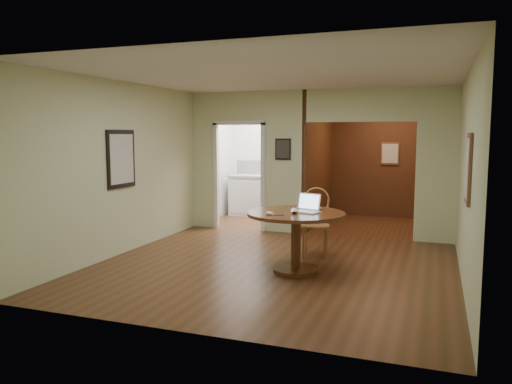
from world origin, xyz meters
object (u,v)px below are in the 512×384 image
(dining_table, at_px, (296,228))
(open_laptop, at_px, (308,207))
(closed_laptop, at_px, (310,209))
(chair, at_px, (316,218))

(dining_table, xyz_separation_m, open_laptop, (0.14, 0.09, 0.28))
(closed_laptop, bearing_deg, open_laptop, -96.54)
(dining_table, bearing_deg, open_laptop, 32.69)
(chair, height_order, open_laptop, open_laptop)
(dining_table, height_order, chair, chair)
(open_laptop, bearing_deg, dining_table, -129.33)
(closed_laptop, bearing_deg, chair, 84.64)
(chair, bearing_deg, closed_laptop, -91.26)
(dining_table, distance_m, chair, 1.01)
(dining_table, distance_m, closed_laptop, 0.39)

